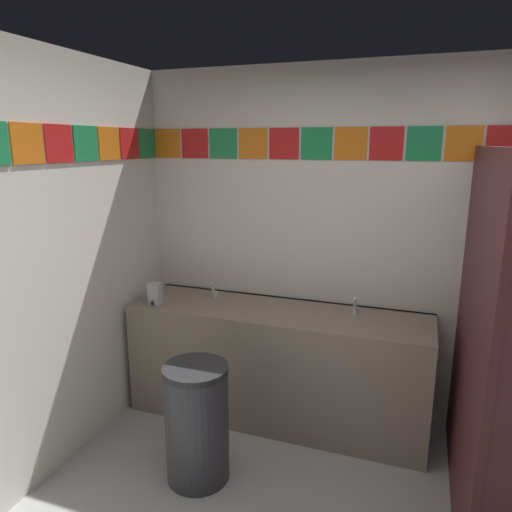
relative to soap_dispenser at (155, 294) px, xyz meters
name	(u,v)px	position (x,y,z in m)	size (l,w,h in m)	color
wall_back	(398,249)	(1.67, 0.51, 0.36)	(3.79, 0.09, 2.54)	silver
vanity_counter	(277,363)	(0.89, 0.18, -0.49)	(2.14, 0.59, 0.84)	gray
faucet_left	(214,291)	(0.35, 0.27, -0.03)	(0.04, 0.10, 0.14)	silver
faucet_right	(355,308)	(1.42, 0.27, -0.03)	(0.04, 0.10, 0.14)	silver
soap_dispenser	(155,294)	(0.00, 0.00, 0.00)	(0.09, 0.09, 0.16)	#B7BABF
trash_bin	(197,423)	(0.64, -0.62, -0.55)	(0.39, 0.39, 0.73)	#333338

